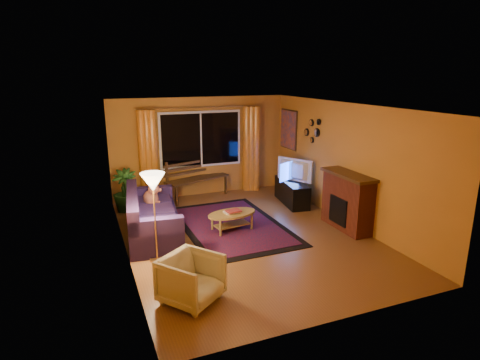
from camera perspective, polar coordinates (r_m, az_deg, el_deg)
name	(u,v)px	position (r m, az deg, el deg)	size (l,w,h in m)	color
floor	(246,236)	(7.92, 0.82, -7.95)	(4.50, 6.00, 0.02)	brown
ceiling	(246,106)	(7.31, 0.89, 10.54)	(4.50, 6.00, 0.02)	white
wall_back	(200,147)	(10.30, -5.64, 4.73)	(4.50, 0.02, 2.50)	#C6822E
wall_left	(121,186)	(6.99, -16.51, -0.81)	(0.02, 6.00, 2.50)	#C6822E
wall_right	(346,164)	(8.62, 14.86, 2.26)	(0.02, 6.00, 2.50)	#C6822E
window	(201,139)	(10.20, -5.57, 5.78)	(2.00, 0.02, 1.30)	black
curtain_rod	(201,107)	(10.06, -5.61, 10.24)	(0.03, 0.03, 3.20)	#BF8C3F
curtain_left	(148,157)	(9.91, -12.93, 3.25)	(0.36, 0.36, 2.24)	orange
curtain_right	(251,149)	(10.65, 1.58, 4.43)	(0.36, 0.36, 2.24)	orange
bench	(198,188)	(10.18, -6.04, -1.18)	(1.67, 0.49, 0.50)	#3E2710
potted_plant	(125,190)	(9.50, -16.07, -1.43)	(0.54, 0.54, 0.97)	#235B1E
sofa	(153,214)	(7.95, -12.25, -4.73)	(0.93, 2.18, 0.88)	#22153F
dog	(151,194)	(8.34, -12.59, -2.02)	(0.34, 0.46, 0.50)	#A05849
armchair	(191,277)	(5.70, -6.96, -13.53)	(0.72, 0.67, 0.74)	beige
floor_lamp	(155,218)	(6.79, -12.00, -5.28)	(0.26, 0.26, 1.53)	#BF8C3F
rug	(232,225)	(8.39, -1.20, -6.44)	(1.98, 3.12, 0.02)	maroon
coffee_table	(232,221)	(8.10, -1.14, -5.92)	(1.02, 1.02, 0.37)	#A8883F
tv_console	(292,192)	(9.80, 7.38, -1.74)	(0.44, 1.32, 0.55)	black
television	(293,170)	(9.65, 7.49, 1.38)	(0.95, 0.12, 0.54)	black
fireplace	(347,202)	(8.37, 15.00, -3.10)	(0.40, 1.20, 1.10)	maroon
mirror_cluster	(312,129)	(9.55, 10.20, 7.10)	(0.06, 0.60, 0.56)	black
painting	(288,129)	(10.56, 6.91, 7.15)	(0.04, 0.76, 0.96)	#EC580C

